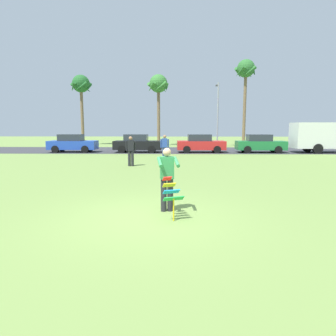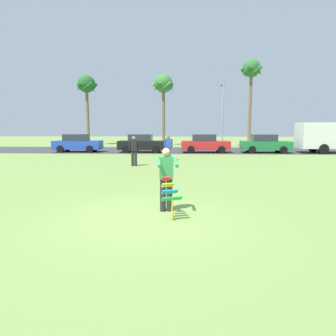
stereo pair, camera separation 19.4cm
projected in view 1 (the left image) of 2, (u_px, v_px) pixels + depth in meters
The scene contains 15 objects.
ground_plane at pixel (148, 217), 7.59m from camera, with size 120.00×120.00×0.00m, color olive.
road_strip at pixel (169, 150), 28.79m from camera, with size 120.00×8.00×0.01m, color #38383D.
person_kite_flyer at pixel (167, 177), 8.01m from camera, with size 0.62×0.71×1.73m.
kite_held at pixel (171, 193), 7.37m from camera, with size 0.57×0.72×1.03m.
parked_car_blue at pixel (73, 144), 26.54m from camera, with size 4.22×1.88×1.60m.
parked_car_black at pixel (138, 144), 26.39m from camera, with size 4.24×1.91×1.60m.
parked_car_red at pixel (201, 144), 26.23m from camera, with size 4.25×1.92×1.60m.
parked_car_green at pixel (260, 144), 26.09m from camera, with size 4.22×1.88×1.60m.
parked_truck_grey_van at pixel (327, 137), 25.85m from camera, with size 6.76×2.26×2.62m.
palm_tree_left_near at pixel (81, 87), 36.04m from camera, with size 2.58×2.71×8.46m.
palm_tree_right_near at pixel (158, 87), 34.78m from camera, with size 2.58×2.71×8.30m.
palm_tree_centre_far at pixel (246, 73), 35.39m from camera, with size 2.58×2.71×10.16m.
streetlight_pole at pixel (218, 111), 32.75m from camera, with size 0.24×1.65×7.00m.
person_walker_near at pixel (131, 150), 17.22m from camera, with size 0.57×0.25×1.73m.
person_walker_far at pixel (165, 147), 19.94m from camera, with size 0.57×0.24×1.73m.
Camera 1 is at (0.70, -7.32, 2.30)m, focal length 31.82 mm.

